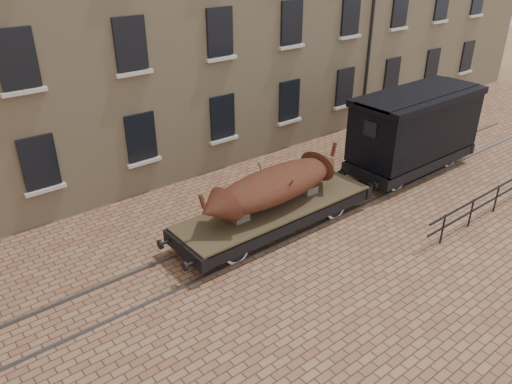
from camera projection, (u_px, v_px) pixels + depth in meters
ground at (286, 225)px, 16.46m from camera, size 90.00×90.00×0.00m
rail_track at (286, 224)px, 16.45m from camera, size 30.00×1.52×0.06m
flatcar_wagon at (275, 210)px, 15.85m from camera, size 7.61×2.06×1.15m
iron_boat at (275, 185)px, 15.41m from camera, size 5.73×1.87×1.41m
goods_van at (416, 123)px, 19.17m from camera, size 6.36×2.32×3.29m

